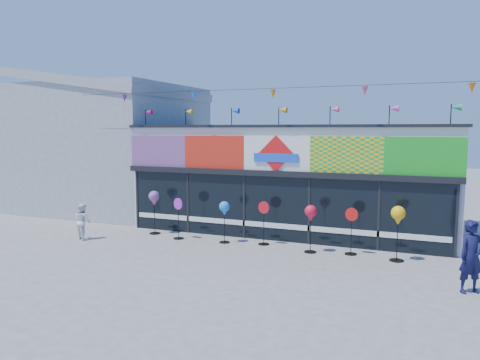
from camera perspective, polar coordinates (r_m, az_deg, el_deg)
The scene contains 12 objects.
ground at distance 13.69m, azimuth -0.15°, elevation -10.52°, with size 80.00×80.00×0.00m, color slate.
kite_shop at distance 18.83m, azimuth 6.80°, elevation 0.40°, with size 16.00×5.70×5.31m.
neighbour_building at distance 24.32m, azimuth -15.82°, elevation 4.25°, with size 8.18×7.20×6.87m.
spinner_0 at distance 17.86m, azimuth -10.41°, elevation -2.34°, with size 0.42×0.42×1.64m.
spinner_1 at distance 17.00m, azimuth -7.53°, elevation -4.53°, with size 0.41×0.38×1.49m.
spinner_2 at distance 16.22m, azimuth -1.91°, elevation -3.62°, with size 0.37×0.37×1.46m.
spinner_3 at distance 16.04m, azimuth 2.92°, elevation -5.11°, with size 0.42×0.38×1.50m.
spinner_4 at distance 15.10m, azimuth 8.62°, elevation -4.18°, with size 0.39×0.39×1.54m.
spinner_5 at distance 15.18m, azimuth 13.42°, elevation -5.93°, with size 0.42×0.38×1.49m.
spinner_6 at distance 14.71m, azimuth 18.71°, elevation -4.30°, with size 0.42×0.42×1.67m.
adult_man at distance 12.67m, azimuth 26.39°, elevation -8.38°, with size 0.65×0.43×1.78m, color #111237.
child at distance 17.77m, azimuth -18.61°, elevation -4.78°, with size 0.63×0.36×1.30m, color white.
Camera 1 is at (5.03, -12.10, 3.94)m, focal length 35.00 mm.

